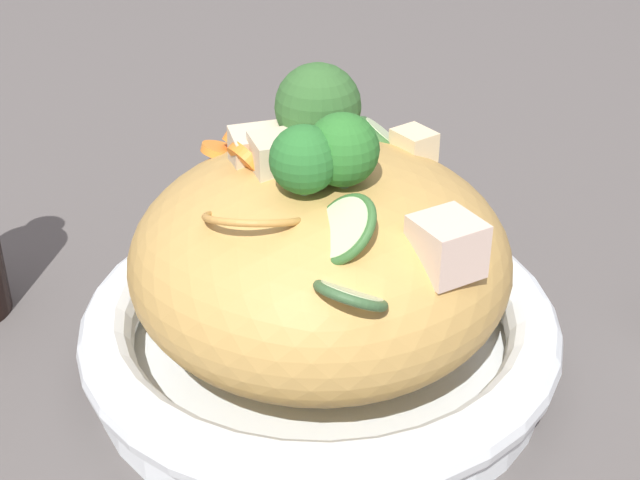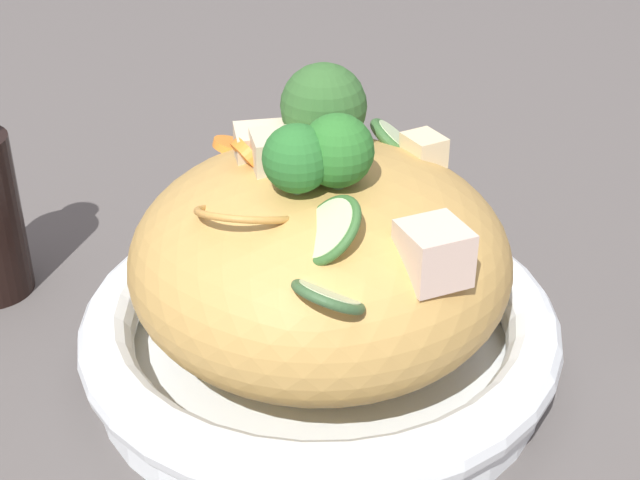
# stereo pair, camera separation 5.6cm
# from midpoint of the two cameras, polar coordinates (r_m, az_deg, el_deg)

# --- Properties ---
(ground_plane) EXTENTS (3.00, 3.00, 0.00)m
(ground_plane) POSITION_cam_midpoint_polar(r_m,az_deg,el_deg) (0.61, -2.64, -7.73)
(ground_plane) COLOR #544F4C
(serving_bowl) EXTENTS (0.30, 0.30, 0.05)m
(serving_bowl) POSITION_cam_midpoint_polar(r_m,az_deg,el_deg) (0.59, -2.70, -5.76)
(serving_bowl) COLOR white
(serving_bowl) RESTS_ON ground_plane
(noodle_heap) EXTENTS (0.23, 0.23, 0.13)m
(noodle_heap) POSITION_cam_midpoint_polar(r_m,az_deg,el_deg) (0.56, -2.85, -1.20)
(noodle_heap) COLOR tan
(noodle_heap) RESTS_ON serving_bowl
(broccoli_florets) EXTENTS (0.11, 0.08, 0.06)m
(broccoli_florets) POSITION_cam_midpoint_polar(r_m,az_deg,el_deg) (0.53, -3.21, 6.63)
(broccoli_florets) COLOR #94AE73
(broccoli_florets) RESTS_ON serving_bowl
(carrot_coins) EXTENTS (0.09, 0.07, 0.04)m
(carrot_coins) POSITION_cam_midpoint_polar(r_m,az_deg,el_deg) (0.56, -6.99, 5.24)
(carrot_coins) COLOR orange
(carrot_coins) RESTS_ON serving_bowl
(zucchini_slices) EXTENTS (0.21, 0.08, 0.05)m
(zucchini_slices) POSITION_cam_midpoint_polar(r_m,az_deg,el_deg) (0.52, -0.54, 1.91)
(zucchini_slices) COLOR beige
(zucchini_slices) RESTS_ON serving_bowl
(chicken_chunks) EXTENTS (0.15, 0.14, 0.05)m
(chicken_chunks) POSITION_cam_midpoint_polar(r_m,az_deg,el_deg) (0.52, -0.90, 3.24)
(chicken_chunks) COLOR beige
(chicken_chunks) RESTS_ON serving_bowl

